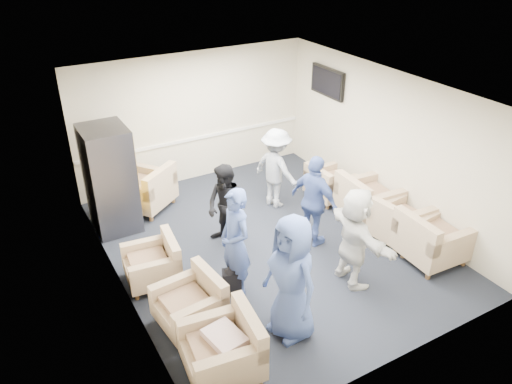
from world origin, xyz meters
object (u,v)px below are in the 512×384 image
vending_machine (110,179)px  person_front_right (355,237)px  person_mid_left (235,243)px  armchair_right_midfar (366,201)px  armchair_right_far (328,185)px  person_back_right (276,169)px  armchair_right_midnear (400,225)px  armchair_left_mid (193,305)px  armchair_corner (147,191)px  armchair_left_far (155,264)px  person_back_left (226,207)px  person_front_left (292,278)px  armchair_left_near (226,350)px  person_mid_right (314,202)px  armchair_right_near (429,241)px

vending_machine → person_front_right: size_ratio=1.19×
person_mid_left → person_front_right: bearing=63.9°
armchair_right_midfar → armchair_right_far: (-0.13, 0.96, -0.07)m
person_back_right → person_front_right: 2.59m
armchair_right_midnear → armchair_right_midfar: size_ratio=0.96×
armchair_left_mid → armchair_corner: (0.50, 3.35, 0.05)m
armchair_left_far → armchair_right_far: armchair_right_far is taller
armchair_left_mid → person_back_right: bearing=124.1°
person_mid_left → person_front_right: (1.64, -0.68, -0.05)m
person_back_left → person_front_right: (1.22, -1.82, 0.06)m
armchair_right_midfar → person_back_right: 1.77m
vending_machine → person_back_left: size_ratio=1.28×
person_front_left → person_back_left: person_front_left is taller
armchair_left_near → armchair_right_midnear: 4.00m
armchair_right_midfar → armchair_right_far: size_ratio=1.23×
armchair_left_far → person_back_right: bearing=117.7°
armchair_right_midfar → person_mid_right: person_mid_right is taller
person_mid_right → armchair_left_far: bearing=68.2°
armchair_corner → person_back_right: (2.20, -1.11, 0.42)m
armchair_right_midnear → person_mid_right: person_mid_right is taller
person_front_left → person_mid_left: person_front_left is taller
armchair_left_mid → person_mid_left: (0.84, 0.34, 0.53)m
armchair_right_midnear → person_front_right: person_front_right is taller
armchair_right_far → armchair_corner: (-3.23, 1.42, 0.06)m
armchair_right_midfar → person_mid_right: size_ratio=0.62×
armchair_left_near → person_front_left: bearing=107.0°
armchair_right_midnear → person_mid_left: bearing=78.4°
person_mid_left → armchair_right_near: bearing=70.5°
armchair_right_midnear → person_mid_right: 1.56m
armchair_left_mid → person_mid_left: size_ratio=0.52×
armchair_left_near → person_mid_left: (0.82, 1.31, 0.50)m
vending_machine → person_front_left: (1.28, -3.81, -0.05)m
armchair_right_midfar → person_back_left: 2.67m
armchair_right_midnear → armchair_right_midfar: 0.88m
person_front_left → armchair_right_far: bearing=128.4°
armchair_right_midfar → person_back_right: (-1.16, 1.27, 0.41)m
armchair_left_near → armchair_right_midnear: armchair_left_near is taller
person_front_left → person_back_right: size_ratio=1.14×
vending_machine → person_back_right: 3.02m
armchair_left_near → armchair_right_far: bearing=134.9°
armchair_right_midnear → armchair_left_mid: bearing=84.5°
armchair_right_far → person_back_right: (-1.04, 0.31, 0.48)m
armchair_left_mid → person_front_left: (1.07, -0.79, 0.58)m
armchair_right_near → armchair_corner: 5.16m
person_mid_left → person_front_right: size_ratio=1.06×
armchair_corner → person_back_left: 2.05m
armchair_right_near → person_mid_right: bearing=47.2°
vending_machine → person_back_left: vending_machine is taller
armchair_corner → person_back_left: (0.76, -1.86, 0.37)m
armchair_right_midnear → person_front_right: size_ratio=0.60×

